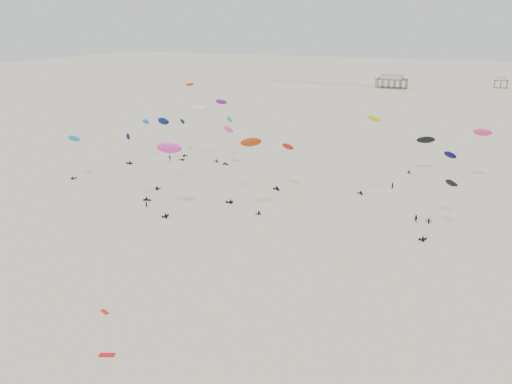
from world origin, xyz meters
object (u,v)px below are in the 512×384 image
at_px(rig_0, 371,134).
at_px(rig_9, 182,128).
at_px(rig_4, 285,158).
at_px(spectator_0, 147,207).
at_px(pavilion_small, 501,83).
at_px(pavilion_main, 392,82).

bearing_deg(rig_0, rig_9, -55.37).
relative_size(rig_4, rig_9, 0.76).
bearing_deg(spectator_0, pavilion_small, -97.38).
height_order(rig_4, spectator_0, rig_4).
bearing_deg(pavilion_main, pavilion_small, 23.20).
bearing_deg(pavilion_small, rig_0, -98.66).
distance_m(rig_0, rig_9, 72.13).
distance_m(rig_0, spectator_0, 60.65).
bearing_deg(pavilion_small, pavilion_main, -156.80).
distance_m(pavilion_main, rig_0, 234.92).
xyz_separation_m(pavilion_main, pavilion_small, (70.00, 30.00, -0.74)).
xyz_separation_m(pavilion_small, spectator_0, (-88.67, -294.87, -3.49)).
distance_m(pavilion_small, rig_9, 266.74).
relative_size(pavilion_small, rig_9, 0.55).
bearing_deg(rig_9, pavilion_small, -36.04).
height_order(pavilion_small, rig_9, rig_9).
relative_size(rig_9, spectator_0, 8.28).
bearing_deg(rig_4, rig_9, -79.74).
xyz_separation_m(pavilion_main, rig_4, (7.50, -236.05, 4.26)).
xyz_separation_m(pavilion_small, rig_4, (-62.50, -266.05, 5.00)).
xyz_separation_m(pavilion_small, rig_9, (-109.06, -243.37, 5.13)).
relative_size(rig_4, spectator_0, 6.31).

